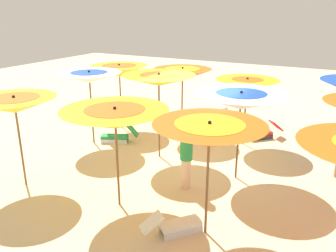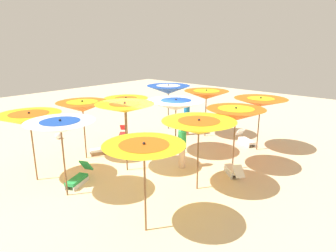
{
  "view_description": "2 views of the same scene",
  "coord_description": "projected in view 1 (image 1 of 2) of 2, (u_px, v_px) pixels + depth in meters",
  "views": [
    {
      "loc": [
        3.59,
        -8.28,
        4.2
      ],
      "look_at": [
        -0.25,
        -1.04,
        1.41
      ],
      "focal_mm": 37.27,
      "sensor_mm": 36.0,
      "label": 1
    },
    {
      "loc": [
        -7.66,
        -7.73,
        4.48
      ],
      "look_at": [
        0.62,
        -0.44,
        1.38
      ],
      "focal_mm": 32.08,
      "sensor_mm": 36.0,
      "label": 2
    }
  ],
  "objects": [
    {
      "name": "beach_umbrella_4",
      "position": [
        89.0,
        77.0,
        10.72
      ],
      "size": [
        1.98,
        1.98,
        2.38
      ],
      "color": "brown",
      "rests_on": "ground"
    },
    {
      "name": "beach_umbrella_0",
      "position": [
        15.0,
        105.0,
        8.06
      ],
      "size": [
        1.92,
        1.92,
        2.3
      ],
      "color": "brown",
      "rests_on": "ground"
    },
    {
      "name": "beach_umbrella_10",
      "position": [
        247.0,
        84.0,
        10.7
      ],
      "size": [
        1.93,
        1.93,
        2.18
      ],
      "color": "brown",
      "rests_on": "ground"
    },
    {
      "name": "beach_umbrella_5",
      "position": [
        159.0,
        80.0,
        9.64
      ],
      "size": [
        2.04,
        2.04,
        2.51
      ],
      "color": "brown",
      "rests_on": "ground"
    },
    {
      "name": "lounger_0",
      "position": [
        201.0,
        133.0,
        11.73
      ],
      "size": [
        1.41,
        0.89,
        0.61
      ],
      "rotation": [
        0.0,
        0.0,
        8.99
      ],
      "color": "olive",
      "rests_on": "ground"
    },
    {
      "name": "lounger_3",
      "position": [
        118.0,
        136.0,
        11.4
      ],
      "size": [
        1.25,
        0.81,
        0.66
      ],
      "rotation": [
        0.0,
        0.0,
        3.56
      ],
      "color": "silver",
      "rests_on": "ground"
    },
    {
      "name": "beach_umbrella_8",
      "position": [
        119.0,
        71.0,
        12.23
      ],
      "size": [
        1.99,
        1.99,
        2.35
      ],
      "color": "brown",
      "rests_on": "ground"
    },
    {
      "name": "beachgoer_0",
      "position": [
        186.0,
        156.0,
        8.33
      ],
      "size": [
        0.3,
        0.3,
        1.61
      ],
      "rotation": [
        0.0,
        0.0,
        3.7
      ],
      "color": "beige",
      "rests_on": "ground"
    },
    {
      "name": "beach_umbrella_2",
      "position": [
        209.0,
        135.0,
        6.21
      ],
      "size": [
        2.05,
        2.05,
        2.32
      ],
      "color": "brown",
      "rests_on": "ground"
    },
    {
      "name": "ground",
      "position": [
        193.0,
        165.0,
        9.88
      ],
      "size": [
        37.99,
        37.99,
        0.04
      ],
      "primitive_type": "cube",
      "color": "beige"
    },
    {
      "name": "beach_umbrella_6",
      "position": [
        241.0,
        101.0,
        8.43
      ],
      "size": [
        2.26,
        2.26,
        2.32
      ],
      "color": "brown",
      "rests_on": "ground"
    },
    {
      "name": "lounger_4",
      "position": [
        262.0,
        132.0,
        11.76
      ],
      "size": [
        1.15,
        1.13,
        0.58
      ],
      "rotation": [
        0.0,
        0.0,
        3.91
      ],
      "color": "#333338",
      "rests_on": "ground"
    },
    {
      "name": "beach_umbrella_1",
      "position": [
        115.0,
        118.0,
        7.2
      ],
      "size": [
        2.25,
        2.25,
        2.29
      ],
      "color": "brown",
      "rests_on": "ground"
    },
    {
      "name": "lounger_1",
      "position": [
        176.0,
        225.0,
        6.77
      ],
      "size": [
        1.02,
        1.13,
        0.54
      ],
      "rotation": [
        0.0,
        0.0,
        7.15
      ],
      "color": "silver",
      "rests_on": "ground"
    },
    {
      "name": "beach_ball",
      "position": [
        225.0,
        110.0,
        14.62
      ],
      "size": [
        0.29,
        0.29,
        0.29
      ],
      "primitive_type": "sphere",
      "color": "white",
      "rests_on": "ground"
    },
    {
      "name": "beach_umbrella_9",
      "position": [
        182.0,
        74.0,
        11.61
      ],
      "size": [
        1.96,
        1.96,
        2.34
      ],
      "color": "brown",
      "rests_on": "ground"
    }
  ]
}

